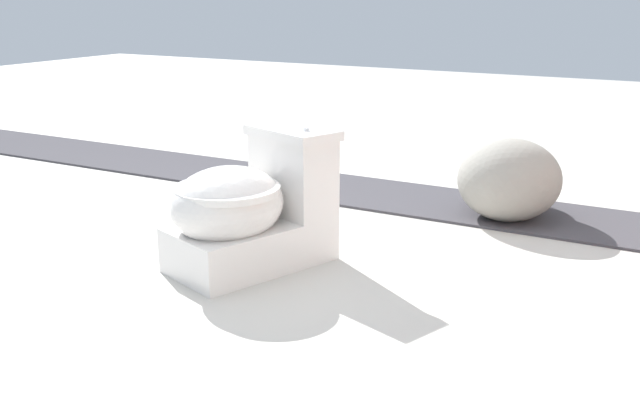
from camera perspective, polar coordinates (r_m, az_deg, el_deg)
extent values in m
plane|color=beige|center=(3.02, -9.80, -4.11)|extent=(14.00, 14.00, 0.00)
cube|color=#423F44|center=(3.75, 7.46, 0.02)|extent=(0.56, 8.00, 0.01)
cube|color=white|center=(2.85, -5.29, -3.36)|extent=(0.68, 0.52, 0.17)
ellipsoid|color=white|center=(2.74, -7.07, -0.33)|extent=(0.54, 0.49, 0.28)
cylinder|color=white|center=(2.73, -7.11, 0.80)|extent=(0.50, 0.50, 0.03)
cube|color=white|center=(2.91, -2.07, 1.90)|extent=(0.28, 0.38, 0.30)
cube|color=white|center=(2.87, -2.10, 5.16)|extent=(0.31, 0.41, 0.04)
cylinder|color=silver|center=(2.81, -1.07, 5.42)|extent=(0.02, 0.02, 0.01)
ellipsoid|color=#ADA899|center=(3.66, 13.87, 1.25)|extent=(0.52, 0.51, 0.25)
ellipsoid|color=gray|center=(3.48, 14.22, 1.50)|extent=(0.64, 0.64, 0.37)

